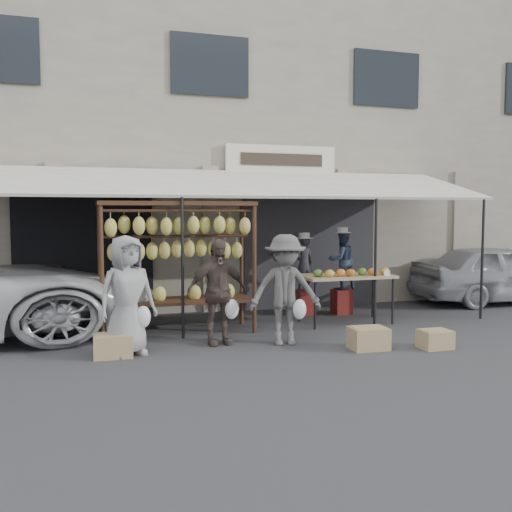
{
  "coord_description": "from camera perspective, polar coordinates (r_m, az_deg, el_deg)",
  "views": [
    {
      "loc": [
        -2.58,
        -7.97,
        2.06
      ],
      "look_at": [
        0.32,
        1.4,
        1.3
      ],
      "focal_mm": 40.0,
      "sensor_mm": 36.0,
      "label": 1
    }
  ],
  "objects": [
    {
      "name": "sedan",
      "position": [
        14.03,
        23.16,
        -1.61
      ],
      "size": [
        4.05,
        1.88,
        1.34
      ],
      "primitive_type": "imported",
      "rotation": [
        0.0,
        0.0,
        1.5
      ],
      "color": "#A09FA5",
      "rests_on": "ground_plane"
    },
    {
      "name": "customer_mid",
      "position": [
        8.87,
        -3.91,
        -3.59
      ],
      "size": [
        1.0,
        0.49,
        1.65
      ],
      "primitive_type": "imported",
      "rotation": [
        0.0,
        0.0,
        0.1
      ],
      "color": "#4D3D37",
      "rests_on": "ground_plane"
    },
    {
      "name": "awning",
      "position": [
        10.58,
        -3.07,
        7.2
      ],
      "size": [
        10.0,
        2.35,
        2.92
      ],
      "color": "white",
      "rests_on": "ground_plane"
    },
    {
      "name": "ground_plane",
      "position": [
        8.62,
        0.71,
        -9.39
      ],
      "size": [
        90.0,
        90.0,
        0.0
      ],
      "primitive_type": "plane",
      "color": "#2D2D30"
    },
    {
      "name": "crate_near_b",
      "position": [
        9.11,
        17.47,
        -7.95
      ],
      "size": [
        0.47,
        0.35,
        0.28
      ],
      "primitive_type": "cube",
      "rotation": [
        0.0,
        0.0,
        -0.0
      ],
      "color": "tan",
      "rests_on": "ground_plane"
    },
    {
      "name": "stool_left",
      "position": [
        11.54,
        4.8,
        -4.63
      ],
      "size": [
        0.39,
        0.39,
        0.49
      ],
      "primitive_type": "cube",
      "rotation": [
        0.0,
        0.0,
        0.12
      ],
      "color": "maroon",
      "rests_on": "ground_plane"
    },
    {
      "name": "vendor_left",
      "position": [
        11.44,
        4.83,
        -0.74
      ],
      "size": [
        0.42,
        0.31,
        1.08
      ],
      "primitive_type": "imported",
      "rotation": [
        0.0,
        0.0,
        3.28
      ],
      "color": "#2C2B31",
      "rests_on": "stool_left"
    },
    {
      "name": "customer_right",
      "position": [
        8.84,
        2.94,
        -3.39
      ],
      "size": [
        1.2,
        0.82,
        1.72
      ],
      "primitive_type": "imported",
      "rotation": [
        0.0,
        0.0,
        -0.17
      ],
      "color": "#53514F",
      "rests_on": "ground_plane"
    },
    {
      "name": "customer_left",
      "position": [
        8.4,
        -12.79,
        -3.86
      ],
      "size": [
        0.98,
        0.8,
        1.73
      ],
      "primitive_type": "imported",
      "rotation": [
        0.0,
        0.0,
        0.34
      ],
      "color": "gray",
      "rests_on": "ground_plane"
    },
    {
      "name": "crate_near_a",
      "position": [
        8.81,
        11.17,
        -8.08
      ],
      "size": [
        0.57,
        0.45,
        0.33
      ],
      "primitive_type": "cube",
      "rotation": [
        0.0,
        0.0,
        -0.06
      ],
      "color": "tan",
      "rests_on": "ground_plane"
    },
    {
      "name": "stool_right",
      "position": [
        11.72,
        8.55,
        -4.52
      ],
      "size": [
        0.36,
        0.36,
        0.49
      ],
      "primitive_type": "cube",
      "rotation": [
        0.0,
        0.0,
        0.02
      ],
      "color": "maroon",
      "rests_on": "ground_plane"
    },
    {
      "name": "vendor_right",
      "position": [
        11.62,
        8.6,
        -0.43
      ],
      "size": [
        0.6,
        0.48,
        1.18
      ],
      "primitive_type": "imported",
      "rotation": [
        0.0,
        0.0,
        3.2
      ],
      "color": "#2D3B56",
      "rests_on": "stool_right"
    },
    {
      "name": "shophouse",
      "position": [
        14.78,
        -7.2,
        10.56
      ],
      "size": [
        24.0,
        6.15,
        7.3
      ],
      "color": "#9E9781",
      "rests_on": "ground_plane"
    },
    {
      "name": "produce_table",
      "position": [
        10.62,
        9.09,
        -2.04
      ],
      "size": [
        1.7,
        0.9,
        1.04
      ],
      "color": "tan",
      "rests_on": "ground_plane"
    },
    {
      "name": "crate_far",
      "position": [
        8.45,
        -14.11,
        -8.68
      ],
      "size": [
        0.55,
        0.42,
        0.32
      ],
      "primitive_type": "cube",
      "rotation": [
        0.0,
        0.0,
        -0.03
      ],
      "color": "tan",
      "rests_on": "ground_plane"
    },
    {
      "name": "banana_rack",
      "position": [
        9.66,
        -7.87,
        1.49
      ],
      "size": [
        2.6,
        0.9,
        2.24
      ],
      "color": "black",
      "rests_on": "ground_plane"
    }
  ]
}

